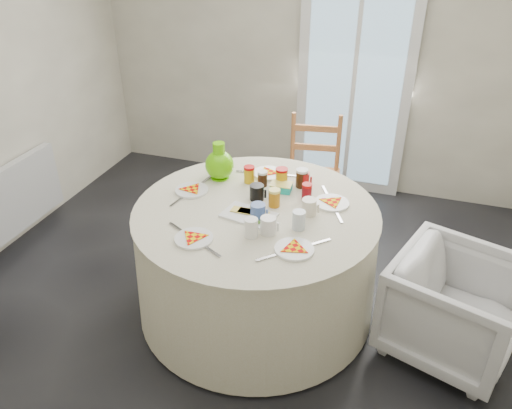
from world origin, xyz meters
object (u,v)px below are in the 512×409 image
(green_pitcher, at_px, (219,164))
(radiator, at_px, (13,199))
(armchair, at_px, (456,299))
(table, at_px, (256,261))
(wooden_chair, at_px, (312,179))

(green_pitcher, bearing_deg, radiator, -178.98)
(radiator, height_order, armchair, armchair)
(table, bearing_deg, radiator, 175.86)
(green_pitcher, bearing_deg, table, -45.58)
(table, distance_m, wooden_chair, 1.08)
(radiator, height_order, table, table)
(table, relative_size, wooden_chair, 1.61)
(table, relative_size, armchair, 2.19)
(wooden_chair, bearing_deg, green_pitcher, -132.23)
(table, height_order, armchair, table)
(radiator, xyz_separation_m, green_pitcher, (1.70, 0.17, 0.49))
(table, relative_size, green_pitcher, 6.18)
(radiator, relative_size, green_pitcher, 3.99)
(table, xyz_separation_m, green_pitcher, (-0.36, 0.32, 0.49))
(armchair, distance_m, green_pitcher, 1.69)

